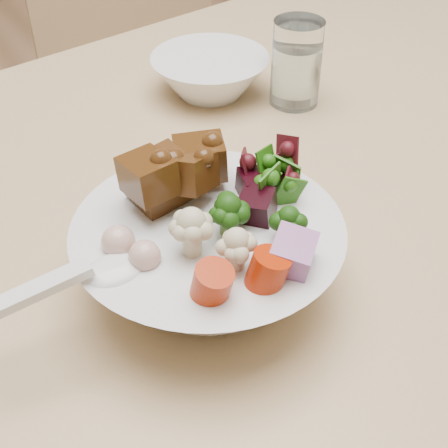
% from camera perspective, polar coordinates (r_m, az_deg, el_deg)
% --- Properties ---
extents(dining_table, '(1.79, 1.16, 0.78)m').
position_cam_1_polar(dining_table, '(0.98, 15.90, 6.53)').
color(dining_table, tan).
rests_on(dining_table, ground).
extents(chair_far, '(0.49, 0.49, 0.95)m').
position_cam_1_polar(chair_far, '(1.52, -7.29, 12.68)').
color(chair_far, tan).
rests_on(chair_far, ground).
extents(food_bowl, '(0.25, 0.25, 0.14)m').
position_cam_1_polar(food_bowl, '(0.58, -1.36, -2.40)').
color(food_bowl, white).
rests_on(food_bowl, dining_table).
extents(soup_spoon, '(0.15, 0.05, 0.03)m').
position_cam_1_polar(soup_spoon, '(0.53, -11.86, -4.76)').
color(soup_spoon, white).
rests_on(soup_spoon, food_bowl).
extents(water_glass, '(0.07, 0.07, 0.12)m').
position_cam_1_polar(water_glass, '(0.89, 6.61, 14.12)').
color(water_glass, white).
rests_on(water_glass, dining_table).
extents(side_bowl, '(0.17, 0.17, 0.06)m').
position_cam_1_polar(side_bowl, '(0.92, -1.29, 13.46)').
color(side_bowl, white).
rests_on(side_bowl, dining_table).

